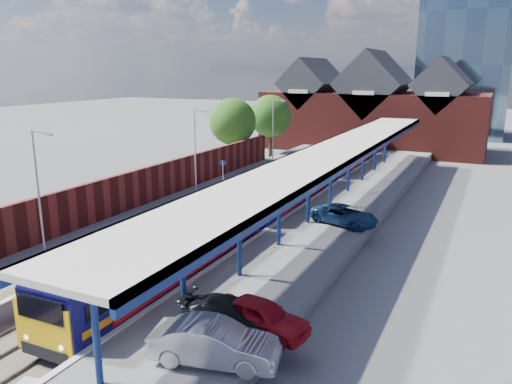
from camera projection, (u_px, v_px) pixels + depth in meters
ground at (301, 191)px, 46.87m from camera, size 240.00×240.00×0.00m
ballast_bed at (255, 219)px, 38.12m from camera, size 6.00×76.00×0.06m
rails at (255, 218)px, 38.10m from camera, size 4.51×76.00×0.14m
left_platform at (194, 205)px, 40.33m from camera, size 5.00×76.00×1.00m
right_platform at (330, 223)px, 35.47m from camera, size 6.00×76.00×1.00m
coping_left at (219, 202)px, 39.22m from camera, size 0.30×76.00×0.05m
coping_right at (293, 211)px, 36.55m from camera, size 0.30×76.00×0.05m
yellow_line at (212, 201)px, 39.47m from camera, size 0.14×76.00×0.01m
train at (323, 167)px, 47.17m from camera, size 3.01×65.93×3.45m
canopy at (334, 153)px, 36.26m from camera, size 4.50×52.00×4.48m
lamp_post_b at (39, 185)px, 27.38m from camera, size 1.48×0.18×7.00m
lamp_post_c at (196, 146)px, 41.37m from camera, size 1.48×0.18×7.00m
lamp_post_d at (274, 126)px, 55.35m from camera, size 1.48×0.18×7.00m
platform_sign at (223, 170)px, 43.09m from camera, size 0.55×0.08×2.50m
brick_wall at (112, 196)px, 35.32m from camera, size 0.35×50.00×3.86m
station_building at (373, 111)px, 70.03m from camera, size 30.00×12.12×13.78m
glass_tower at (470, 12)px, 81.50m from camera, size 14.20×14.20×40.30m
tree_near at (233, 123)px, 55.12m from camera, size 5.20×5.20×8.10m
tree_far at (271, 117)px, 61.69m from camera, size 5.20×5.20×8.10m
parked_car_red at (261, 316)px, 19.67m from camera, size 4.24×2.14×1.39m
parked_car_silver at (215, 343)px, 17.60m from camera, size 4.87×2.60×1.52m
parked_car_dark at (231, 314)px, 20.03m from camera, size 4.34×2.08×1.22m
parked_car_blue at (345, 215)px, 33.47m from camera, size 5.01×3.38×1.27m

